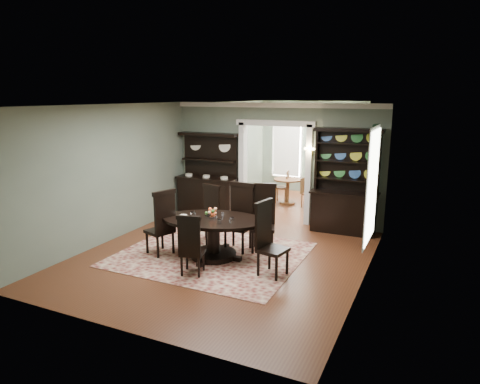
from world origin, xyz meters
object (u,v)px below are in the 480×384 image
object	(u,v)px
sideboard	(208,186)
parlor_table	(288,188)
dining_table	(213,230)
welsh_dresser	(345,195)

from	to	relation	value
sideboard	parlor_table	world-z (taller)	sideboard
dining_table	sideboard	distance (m)	3.26
welsh_dresser	parlor_table	size ratio (longest dim) A/B	2.97
dining_table	sideboard	size ratio (longest dim) A/B	1.04
sideboard	welsh_dresser	bearing A→B (deg)	-1.18
sideboard	parlor_table	distance (m)	2.54
welsh_dresser	sideboard	bearing A→B (deg)	178.54
dining_table	parlor_table	distance (m)	4.73
sideboard	dining_table	bearing A→B (deg)	-60.09
sideboard	welsh_dresser	size ratio (longest dim) A/B	0.90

